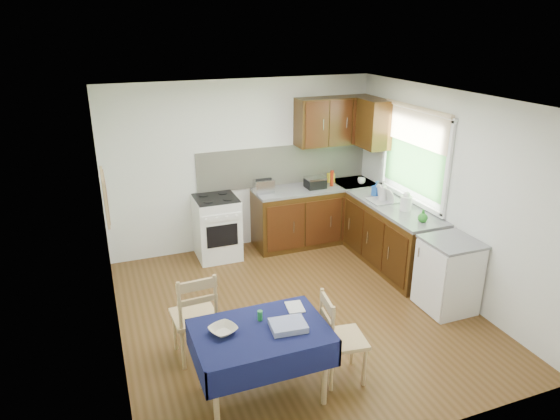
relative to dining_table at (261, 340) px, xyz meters
name	(u,v)px	position (x,y,z in m)	size (l,w,h in m)	color
floor	(297,311)	(0.85, 1.20, -0.61)	(4.20, 4.20, 0.00)	#503415
ceiling	(300,99)	(0.85, 1.20, 1.89)	(4.00, 4.20, 0.02)	white
wall_back	(243,166)	(0.85, 3.30, 0.64)	(4.00, 0.02, 2.50)	white
wall_front	(409,310)	(0.85, -0.90, 0.64)	(4.00, 0.02, 2.50)	white
wall_left	(108,240)	(-1.15, 1.20, 0.64)	(0.02, 4.20, 2.50)	silver
wall_right	(447,193)	(2.85, 1.20, 0.64)	(0.02, 4.20, 2.50)	white
base_cabinets	(349,225)	(2.21, 2.45, -0.18)	(1.90, 2.30, 0.86)	#301C08
worktop_back	(315,188)	(1.90, 3.00, 0.27)	(1.90, 0.60, 0.04)	slate
worktop_right	(394,207)	(2.55, 1.85, 0.27)	(0.60, 1.70, 0.04)	slate
worktop_corner	(353,183)	(2.55, 3.00, 0.27)	(0.60, 0.60, 0.04)	slate
splashback	(284,165)	(1.50, 3.28, 0.59)	(2.70, 0.02, 0.60)	beige
upper_cabinets	(346,122)	(2.38, 3.00, 1.24)	(1.20, 0.85, 0.70)	#301C08
stove	(217,227)	(0.35, 2.99, -0.15)	(0.60, 0.61, 0.92)	white
window	(415,149)	(2.82, 1.90, 1.04)	(0.04, 1.48, 1.26)	#2A5D26
fridge	(448,275)	(2.55, 0.65, -0.17)	(0.58, 0.60, 0.89)	white
corkboard	(105,197)	(-1.12, 1.50, 0.99)	(0.04, 0.62, 0.47)	tan
dining_table	(261,340)	(0.00, 0.00, 0.00)	(1.18, 0.80, 0.71)	#0F153F
chair_far	(195,314)	(-0.43, 0.76, -0.09)	(0.46, 0.46, 0.98)	tan
chair_near	(339,335)	(0.77, -0.02, -0.13)	(0.45, 0.45, 0.90)	tan
toaster	(264,186)	(1.07, 2.99, 0.39)	(0.28, 0.17, 0.22)	#B6B6BB
sandwich_press	(315,182)	(1.87, 2.94, 0.37)	(0.28, 0.24, 0.16)	black
sauce_bottle	(332,178)	(2.14, 2.93, 0.41)	(0.05, 0.05, 0.24)	#AD240D
yellow_packet	(331,178)	(2.21, 3.11, 0.36)	(0.11, 0.07, 0.14)	yellow
dish_rack	(385,199)	(2.52, 2.06, 0.32)	(0.44, 0.33, 0.21)	#98999E
kettle	(406,202)	(2.59, 1.65, 0.40)	(0.15, 0.15, 0.26)	white
cup	(361,181)	(2.62, 2.87, 0.34)	(0.12, 0.12, 0.09)	white
soap_bottle_a	(383,191)	(2.49, 2.06, 0.44)	(0.11, 0.11, 0.29)	white
soap_bottle_b	(376,188)	(2.53, 2.30, 0.40)	(0.10, 0.10, 0.21)	#1E56B4
soap_bottle_c	(423,216)	(2.55, 1.22, 0.37)	(0.12, 0.12, 0.16)	#2B8D26
plate_bowl	(223,330)	(-0.32, 0.07, 0.13)	(0.23, 0.23, 0.06)	beige
book	(287,308)	(0.34, 0.23, 0.11)	(0.16, 0.21, 0.02)	white
spice_jar	(260,316)	(0.04, 0.14, 0.15)	(0.05, 0.05, 0.09)	#238038
tea_towel	(288,325)	(0.23, -0.07, 0.13)	(0.31, 0.24, 0.06)	navy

